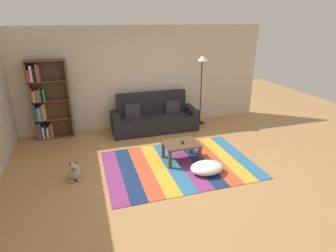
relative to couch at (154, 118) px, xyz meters
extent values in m
plane|color=#B27F4C|center=(-0.09, -2.02, -0.34)|extent=(14.00, 14.00, 0.00)
cube|color=beige|center=(-0.09, 0.53, 1.01)|extent=(6.80, 0.10, 2.70)
cube|color=#843370|center=(-1.37, -2.06, -0.33)|extent=(0.30, 2.11, 0.01)
cube|color=navy|center=(-1.06, -2.06, -0.33)|extent=(0.30, 2.11, 0.01)
cube|color=#C64C2D|center=(-0.76, -2.06, -0.33)|extent=(0.30, 2.11, 0.01)
cube|color=gold|center=(-0.46, -2.06, -0.33)|extent=(0.30, 2.11, 0.01)
cube|color=teal|center=(-0.15, -2.06, -0.33)|extent=(0.30, 2.11, 0.01)
cube|color=#843370|center=(0.15, -2.06, -0.33)|extent=(0.30, 2.11, 0.01)
cube|color=navy|center=(0.45, -2.06, -0.33)|extent=(0.30, 2.11, 0.01)
cube|color=#C64C2D|center=(0.75, -2.06, -0.33)|extent=(0.30, 2.11, 0.01)
cube|color=gold|center=(1.06, -2.06, -0.33)|extent=(0.30, 2.11, 0.01)
cube|color=teal|center=(1.36, -2.06, -0.33)|extent=(0.30, 2.11, 0.01)
cube|color=black|center=(0.00, -0.07, -0.14)|extent=(1.90, 0.80, 0.40)
cube|color=black|center=(0.00, 0.23, 0.36)|extent=(1.90, 0.20, 0.60)
cube|color=black|center=(-1.04, -0.07, -0.06)|extent=(0.18, 0.80, 0.56)
cube|color=black|center=(1.04, -0.07, -0.06)|extent=(0.18, 0.80, 0.56)
cube|color=#333338|center=(-0.55, 0.11, 0.22)|extent=(0.42, 0.19, 0.36)
cube|color=#333338|center=(0.55, 0.11, 0.22)|extent=(0.42, 0.19, 0.36)
cube|color=brown|center=(-2.96, 0.28, 0.64)|extent=(0.04, 0.28, 1.95)
cube|color=brown|center=(-2.10, 0.28, 0.64)|extent=(0.04, 0.28, 1.95)
cube|color=brown|center=(-2.53, 0.41, 0.64)|extent=(0.90, 0.01, 1.95)
cube|color=brown|center=(-2.53, 0.28, -0.32)|extent=(0.86, 0.28, 0.02)
cube|color=brown|center=(-2.53, 0.28, 0.16)|extent=(0.86, 0.28, 0.02)
cube|color=brown|center=(-2.53, 0.28, 0.64)|extent=(0.86, 0.28, 0.02)
cube|color=brown|center=(-2.53, 0.28, 1.12)|extent=(0.86, 0.28, 0.02)
cube|color=brown|center=(-2.53, 0.28, 1.59)|extent=(0.86, 0.28, 0.02)
cube|color=red|center=(-2.92, 0.25, -0.12)|extent=(0.04, 0.21, 0.39)
cube|color=#334CB2|center=(-2.87, 0.28, -0.10)|extent=(0.05, 0.26, 0.42)
cube|color=silver|center=(-2.81, 0.24, -0.16)|extent=(0.05, 0.19, 0.29)
cube|color=black|center=(-2.76, 0.27, -0.12)|extent=(0.03, 0.25, 0.38)
cube|color=silver|center=(-2.72, 0.24, -0.18)|extent=(0.05, 0.18, 0.26)
cube|color=purple|center=(-2.66, 0.25, -0.15)|extent=(0.05, 0.21, 0.32)
cube|color=orange|center=(-2.61, 0.25, -0.13)|extent=(0.03, 0.21, 0.36)
cube|color=#334CB2|center=(-2.92, 0.23, 0.37)|extent=(0.04, 0.16, 0.41)
cube|color=green|center=(-2.87, 0.23, 0.33)|extent=(0.05, 0.17, 0.32)
cube|color=silver|center=(-2.83, 0.24, 0.33)|extent=(0.03, 0.18, 0.33)
cube|color=purple|center=(-2.79, 0.25, 0.34)|extent=(0.03, 0.21, 0.34)
cube|color=#668C99|center=(-2.74, 0.23, 0.36)|extent=(0.05, 0.16, 0.39)
cube|color=gold|center=(-2.70, 0.27, 0.38)|extent=(0.03, 0.24, 0.42)
cube|color=#8C6647|center=(-2.93, 0.27, 0.81)|extent=(0.03, 0.24, 0.32)
cube|color=gold|center=(-2.88, 0.24, 0.77)|extent=(0.05, 0.18, 0.25)
cube|color=red|center=(-2.83, 0.25, 0.79)|extent=(0.03, 0.20, 0.29)
cube|color=#668C99|center=(-2.79, 0.25, 0.78)|extent=(0.04, 0.21, 0.26)
cube|color=green|center=(-2.75, 0.24, 0.80)|extent=(0.03, 0.18, 0.31)
cube|color=black|center=(-2.71, 0.27, 0.79)|extent=(0.04, 0.25, 0.28)
cube|color=green|center=(-2.66, 0.23, 0.79)|extent=(0.04, 0.17, 0.29)
cube|color=red|center=(-2.92, 0.25, 1.26)|extent=(0.05, 0.20, 0.27)
cube|color=silver|center=(-2.86, 0.26, 1.31)|extent=(0.05, 0.23, 0.37)
cube|color=black|center=(-2.79, 0.23, 1.29)|extent=(0.05, 0.17, 0.33)
cube|color=orange|center=(-2.73, 0.27, 1.33)|extent=(0.03, 0.24, 0.40)
cube|color=purple|center=(-2.69, 0.24, 1.32)|extent=(0.04, 0.18, 0.39)
cube|color=#513826|center=(0.09, -1.89, 0.06)|extent=(0.73, 0.56, 0.04)
cube|color=#513826|center=(-0.24, -2.13, -0.14)|extent=(0.06, 0.06, 0.37)
cube|color=#513826|center=(0.42, -2.13, -0.14)|extent=(0.06, 0.06, 0.37)
cube|color=#513826|center=(-0.24, -1.65, -0.14)|extent=(0.06, 0.06, 0.37)
cube|color=#513826|center=(0.42, -1.65, -0.14)|extent=(0.06, 0.06, 0.37)
ellipsoid|color=white|center=(0.39, -2.53, -0.22)|extent=(0.66, 0.49, 0.22)
ellipsoid|color=#9E998E|center=(-2.07, -1.96, -0.21)|extent=(0.22, 0.30, 0.26)
sphere|color=#9E998E|center=(-2.07, -2.06, -0.03)|extent=(0.15, 0.15, 0.15)
ellipsoid|color=#474440|center=(-2.07, -2.12, -0.04)|extent=(0.06, 0.07, 0.05)
ellipsoid|color=#474440|center=(-2.12, -2.04, 0.02)|extent=(0.05, 0.04, 0.08)
ellipsoid|color=#474440|center=(-2.02, -2.04, 0.02)|extent=(0.05, 0.04, 0.08)
sphere|color=#9E998E|center=(-2.13, -2.09, -0.31)|extent=(0.06, 0.06, 0.06)
sphere|color=#9E998E|center=(-2.01, -2.09, -0.31)|extent=(0.06, 0.06, 0.06)
cylinder|color=black|center=(1.38, 0.07, -0.32)|extent=(0.26, 0.26, 0.02)
cylinder|color=black|center=(1.38, 0.07, 0.57)|extent=(0.03, 0.03, 1.77)
cone|color=white|center=(1.38, 0.07, 1.53)|extent=(0.32, 0.32, 0.14)
cube|color=black|center=(0.12, -1.90, 0.09)|extent=(0.08, 0.16, 0.02)
camera|label=1|loc=(-1.75, -6.81, 2.50)|focal=29.47mm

